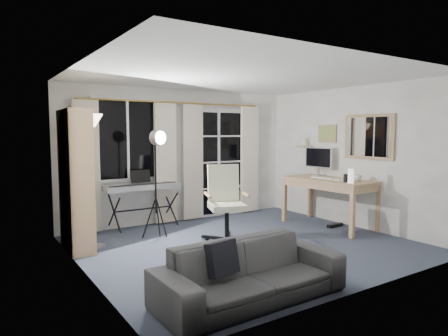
% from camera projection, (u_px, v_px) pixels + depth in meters
% --- Properties ---
extents(floor, '(4.50, 4.00, 0.02)m').
position_uv_depth(floor, '(246.00, 246.00, 5.77)').
color(floor, '#394053').
rests_on(floor, ground).
extents(window, '(1.20, 0.08, 1.40)m').
position_uv_depth(window, '(127.00, 140.00, 6.71)').
color(window, white).
rests_on(window, floor).
extents(french_door, '(1.32, 0.09, 2.11)m').
position_uv_depth(french_door, '(218.00, 163.00, 7.73)').
color(french_door, white).
rests_on(french_door, floor).
extents(curtains, '(3.60, 0.07, 2.13)m').
position_uv_depth(curtains, '(179.00, 162.00, 7.16)').
color(curtains, gold).
rests_on(curtains, floor).
extents(bookshelf, '(0.33, 0.91, 1.93)m').
position_uv_depth(bookshelf, '(73.00, 184.00, 5.46)').
color(bookshelf, '#A17755').
rests_on(bookshelf, floor).
extents(torchiere_lamp, '(0.39, 0.39, 1.87)m').
position_uv_depth(torchiere_lamp, '(92.00, 141.00, 5.50)').
color(torchiere_lamp, '#B2B2B7').
rests_on(torchiere_lamp, floor).
extents(keyboard_piano, '(1.28, 0.62, 0.93)m').
position_uv_depth(keyboard_piano, '(143.00, 188.00, 6.63)').
color(keyboard_piano, black).
rests_on(keyboard_piano, floor).
extents(studio_light, '(0.38, 0.39, 1.69)m').
position_uv_depth(studio_light, '(157.00, 150.00, 6.03)').
color(studio_light, black).
rests_on(studio_light, floor).
extents(office_chair, '(0.79, 0.80, 1.14)m').
position_uv_depth(office_chair, '(225.00, 196.00, 5.97)').
color(office_chair, black).
rests_on(office_chair, floor).
extents(desk, '(0.85, 1.59, 0.83)m').
position_uv_depth(desk, '(329.00, 184.00, 6.86)').
color(desk, tan).
rests_on(desk, floor).
extents(monitor, '(0.21, 0.60, 0.52)m').
position_uv_depth(monitor, '(319.00, 158.00, 7.30)').
color(monitor, silver).
rests_on(monitor, desk).
extents(desk_clutter, '(0.47, 0.96, 1.05)m').
position_uv_depth(desk_clutter, '(338.00, 191.00, 6.62)').
color(desk_clutter, white).
rests_on(desk_clutter, desk).
extents(mug, '(0.14, 0.11, 0.14)m').
position_uv_depth(mug, '(357.00, 177.00, 6.48)').
color(mug, silver).
rests_on(mug, desk).
extents(wall_mirror, '(0.04, 0.94, 0.74)m').
position_uv_depth(wall_mirror, '(369.00, 137.00, 6.54)').
color(wall_mirror, '#A17755').
rests_on(wall_mirror, floor).
extents(framed_print, '(0.03, 0.42, 0.32)m').
position_uv_depth(framed_print, '(327.00, 134.00, 7.29)').
color(framed_print, '#A17755').
rests_on(framed_print, floor).
extents(wall_shelf, '(0.16, 0.30, 0.18)m').
position_uv_depth(wall_shelf, '(305.00, 144.00, 7.69)').
color(wall_shelf, '#A17755').
rests_on(wall_shelf, floor).
extents(sofa, '(1.91, 0.58, 0.74)m').
position_uv_depth(sofa, '(251.00, 262.00, 3.85)').
color(sofa, '#2A2A2C').
rests_on(sofa, floor).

